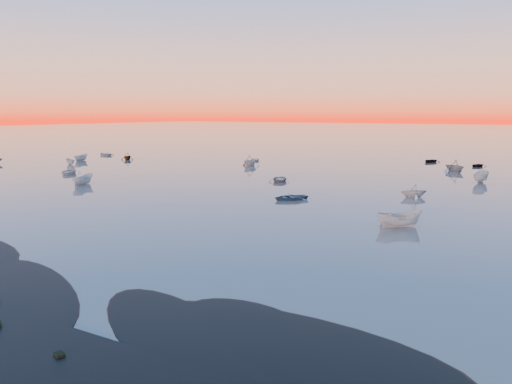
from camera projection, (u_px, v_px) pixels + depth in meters
The scene contains 4 objects.
ground at pixel (406, 153), 114.94m from camera, with size 600.00×600.00×0.00m, color #635953.
moored_fleet at pixel (331, 176), 74.72m from camera, with size 124.00×58.00×1.20m, color silver, non-canonical shape.
boat_near_left at pixel (69, 174), 76.60m from camera, with size 4.22×1.76×1.06m, color silver.
boat_near_center at pixel (399, 227), 41.35m from camera, with size 3.92×1.66×1.36m, color silver.
Camera 1 is at (27.23, -16.91, 9.42)m, focal length 35.00 mm.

